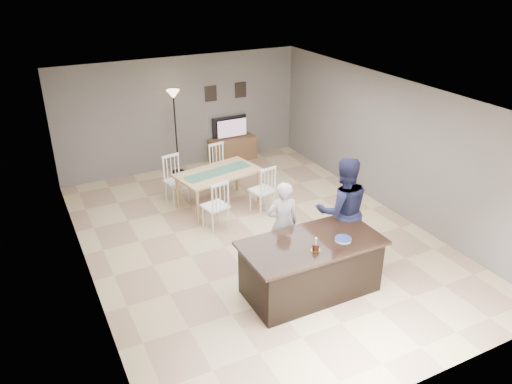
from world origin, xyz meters
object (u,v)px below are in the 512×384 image
floor_lamp (174,110)px  birthday_cake (316,247)px  plate_stack (343,239)px  kitchen_island (311,266)px  television (231,128)px  man (342,211)px  dining_table (218,178)px  tv_console (232,149)px  woman (282,224)px

floor_lamp → birthday_cake: bearing=-87.8°
birthday_cake → plate_stack: size_ratio=0.85×
plate_stack → kitchen_island: bearing=157.2°
television → man: size_ratio=0.48×
man → dining_table: 3.01m
tv_console → floor_lamp: bearing=-175.2°
tv_console → woman: 4.85m
tv_console → floor_lamp: (-1.50, -0.13, 1.27)m
birthday_cake → floor_lamp: size_ratio=0.11×
tv_console → man: bearing=-92.9°
tv_console → birthday_cake: size_ratio=5.53×
woman → man: 1.03m
television → plate_stack: (-0.76, -5.82, 0.06)m
woman → floor_lamp: 4.63m
woman → birthday_cake: 1.14m
kitchen_island → television: size_ratio=2.35×
woman → birthday_cake: size_ratio=6.98×
birthday_cake → floor_lamp: floor_lamp is taller
kitchen_island → woman: (-0.00, 0.89, 0.30)m
kitchen_island → tv_console: (1.20, 5.57, -0.15)m
woman → plate_stack: woman is taller
television → dining_table: 2.66m
floor_lamp → woman: bearing=-86.3°
woman → plate_stack: (0.44, -1.08, 0.16)m
tv_console → television: size_ratio=1.31×
tv_console → television: (0.00, 0.07, 0.56)m
television → man: bearing=87.2°
tv_console → floor_lamp: 1.97m
tv_console → dining_table: (-1.32, -2.22, 0.35)m
tv_console → man: size_ratio=0.63×
dining_table → kitchen_island: bearing=-99.2°
kitchen_island → plate_stack: plate_stack is taller
tv_console → dining_table: 2.61m
kitchen_island → tv_console: kitchen_island is taller
kitchen_island → birthday_cake: bearing=-110.3°
plate_stack → man: bearing=55.0°
kitchen_island → tv_console: bearing=77.8°
man → birthday_cake: size_ratio=8.72×
man → birthday_cake: bearing=55.9°
television → woman: (-1.20, -4.75, -0.11)m
kitchen_island → birthday_cake: birthday_cake is taller
dining_table → television: bearing=48.8°
man → floor_lamp: floor_lamp is taller
plate_stack → woman: bearing=112.1°
kitchen_island → floor_lamp: 5.57m
floor_lamp → kitchen_island: bearing=-86.9°
plate_stack → floor_lamp: (-0.73, 5.63, 0.65)m
man → plate_stack: man is taller
plate_stack → floor_lamp: size_ratio=0.13×
woman → birthday_cake: (-0.08, -1.12, 0.19)m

